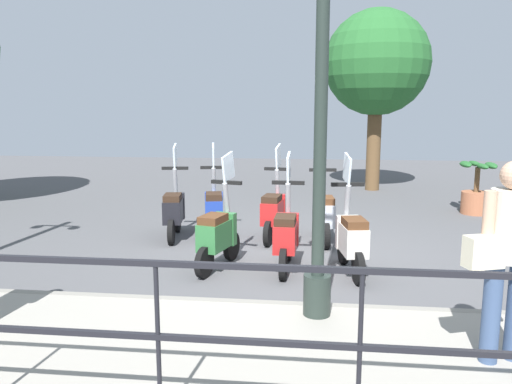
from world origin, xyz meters
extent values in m
plane|color=#4C4C4F|center=(0.00, 0.00, 0.00)|extent=(28.00, 28.00, 0.00)
cube|color=gray|center=(-3.20, 0.00, 0.07)|extent=(2.20, 20.00, 0.15)
cube|color=gray|center=(-2.15, 0.00, 0.07)|extent=(0.10, 20.00, 0.15)
cube|color=black|center=(-4.20, 0.00, 1.20)|extent=(0.04, 16.00, 0.04)
cube|color=black|center=(-4.20, 0.00, 0.73)|extent=(0.04, 16.00, 0.04)
cylinder|color=black|center=(-4.20, -0.62, 0.68)|extent=(0.03, 0.03, 1.05)
cylinder|color=black|center=(-4.20, 0.62, 0.68)|extent=(0.03, 0.03, 1.05)
cylinder|color=#232D28|center=(-2.40, -0.39, 0.35)|extent=(0.26, 0.26, 0.40)
cylinder|color=#232D28|center=(-2.40, -0.39, 2.12)|extent=(0.12, 0.12, 3.94)
cylinder|color=#384C70|center=(-3.16, -1.72, 0.56)|extent=(0.14, 0.14, 0.82)
cylinder|color=beige|center=(-3.13, -1.82, 1.25)|extent=(0.41, 0.41, 0.55)
cylinder|color=tan|center=(-3.19, -1.64, 1.26)|extent=(0.09, 0.09, 0.52)
cube|color=beige|center=(-3.26, -1.60, 1.07)|extent=(0.22, 0.31, 0.24)
cylinder|color=brown|center=(6.19, -1.90, 1.13)|extent=(0.36, 0.36, 2.26)
sphere|color=#235B28|center=(6.19, -1.90, 3.25)|extent=(2.65, 2.65, 2.65)
cylinder|color=#9E5B3D|center=(3.36, -3.63, 0.23)|extent=(0.56, 0.56, 0.45)
cylinder|color=brown|center=(3.36, -3.63, 0.70)|extent=(0.10, 0.10, 0.50)
ellipsoid|color=#235B28|center=(3.61, -3.63, 1.00)|extent=(0.56, 0.16, 0.10)
ellipsoid|color=#235B28|center=(3.11, -3.63, 1.00)|extent=(0.56, 0.16, 0.10)
ellipsoid|color=#235B28|center=(3.36, -3.38, 1.00)|extent=(0.56, 0.16, 0.10)
ellipsoid|color=#235B28|center=(3.36, -3.88, 1.00)|extent=(0.56, 0.16, 0.10)
ellipsoid|color=#235B28|center=(3.54, -3.45, 1.00)|extent=(0.56, 0.16, 0.10)
ellipsoid|color=#235B28|center=(3.18, -3.81, 1.00)|extent=(0.56, 0.16, 0.10)
cylinder|color=black|center=(-0.27, -0.76, 0.20)|extent=(0.41, 0.14, 0.40)
cylinder|color=black|center=(-1.09, -0.90, 0.20)|extent=(0.41, 0.14, 0.40)
cube|color=beige|center=(-0.76, -0.85, 0.48)|extent=(0.64, 0.37, 0.36)
cube|color=beige|center=(-0.48, -0.80, 0.50)|extent=(0.17, 0.32, 0.44)
cube|color=#4C2D19|center=(-0.83, -0.86, 0.71)|extent=(0.44, 0.32, 0.10)
cylinder|color=gray|center=(-0.42, -0.79, 0.85)|extent=(0.19, 0.10, 0.55)
cube|color=black|center=(-0.42, -0.79, 1.13)|extent=(0.13, 0.44, 0.05)
cube|color=silver|center=(-0.36, -0.78, 1.33)|extent=(0.39, 0.09, 0.42)
cylinder|color=black|center=(-0.20, -0.01, 0.20)|extent=(0.40, 0.09, 0.40)
cylinder|color=black|center=(-1.03, 0.02, 0.20)|extent=(0.40, 0.09, 0.40)
cube|color=#B21E1E|center=(-0.70, 0.01, 0.48)|extent=(0.61, 0.30, 0.36)
cube|color=#B21E1E|center=(-0.41, 0.00, 0.50)|extent=(0.13, 0.30, 0.44)
cube|color=black|center=(-0.77, 0.01, 0.71)|extent=(0.41, 0.27, 0.10)
cylinder|color=gray|center=(-0.35, 0.00, 0.85)|extent=(0.19, 0.08, 0.55)
cube|color=black|center=(-0.35, 0.00, 1.13)|extent=(0.07, 0.44, 0.05)
cube|color=silver|center=(-0.29, 0.00, 1.33)|extent=(0.39, 0.04, 0.42)
cylinder|color=black|center=(-0.27, 0.79, 0.20)|extent=(0.41, 0.18, 0.40)
cylinder|color=black|center=(-1.07, 1.01, 0.20)|extent=(0.41, 0.18, 0.40)
cube|color=#2D6B38|center=(-0.75, 0.93, 0.48)|extent=(0.65, 0.43, 0.36)
cube|color=#2D6B38|center=(-0.47, 0.85, 0.50)|extent=(0.19, 0.32, 0.44)
cube|color=#4C2D19|center=(-0.82, 0.94, 0.71)|extent=(0.45, 0.36, 0.10)
cylinder|color=gray|center=(-0.41, 0.83, 0.85)|extent=(0.19, 0.12, 0.55)
cube|color=black|center=(-0.41, 0.83, 1.13)|extent=(0.17, 0.44, 0.05)
cube|color=silver|center=(-0.35, 0.82, 1.33)|extent=(0.38, 0.13, 0.42)
cylinder|color=black|center=(1.26, -0.48, 0.20)|extent=(0.41, 0.12, 0.40)
cylinder|color=black|center=(0.44, -0.55, 0.20)|extent=(0.41, 0.12, 0.40)
cube|color=#B7BCC6|center=(0.76, -0.52, 0.48)|extent=(0.62, 0.33, 0.36)
cube|color=#B7BCC6|center=(1.05, -0.50, 0.50)|extent=(0.15, 0.31, 0.44)
cube|color=#4C2D19|center=(0.69, -0.53, 0.71)|extent=(0.42, 0.30, 0.10)
cylinder|color=gray|center=(1.11, -0.49, 0.85)|extent=(0.19, 0.09, 0.55)
cube|color=black|center=(1.11, -0.49, 1.13)|extent=(0.10, 0.44, 0.05)
cube|color=silver|center=(1.17, -0.49, 1.33)|extent=(0.39, 0.07, 0.42)
cylinder|color=black|center=(1.30, 0.23, 0.20)|extent=(0.41, 0.13, 0.40)
cylinder|color=black|center=(0.48, 0.34, 0.20)|extent=(0.41, 0.13, 0.40)
cube|color=#B21E1E|center=(0.80, 0.30, 0.48)|extent=(0.63, 0.36, 0.36)
cube|color=#B21E1E|center=(1.09, 0.26, 0.50)|extent=(0.16, 0.31, 0.44)
cube|color=black|center=(0.73, 0.31, 0.71)|extent=(0.43, 0.31, 0.10)
cylinder|color=gray|center=(1.15, 0.25, 0.85)|extent=(0.19, 0.09, 0.55)
cube|color=black|center=(1.15, 0.25, 1.13)|extent=(0.12, 0.44, 0.05)
cube|color=silver|center=(1.21, 0.24, 1.33)|extent=(0.39, 0.08, 0.42)
cylinder|color=black|center=(1.39, 1.37, 0.20)|extent=(0.41, 0.16, 0.40)
cylinder|color=black|center=(0.58, 1.21, 0.20)|extent=(0.41, 0.16, 0.40)
cube|color=navy|center=(0.90, 1.27, 0.48)|extent=(0.64, 0.39, 0.36)
cube|color=navy|center=(1.19, 1.33, 0.50)|extent=(0.18, 0.32, 0.44)
cube|color=black|center=(0.83, 1.26, 0.71)|extent=(0.44, 0.33, 0.10)
cylinder|color=gray|center=(1.25, 1.34, 0.85)|extent=(0.19, 0.10, 0.55)
cube|color=black|center=(1.25, 1.34, 1.13)|extent=(0.15, 0.44, 0.05)
cube|color=silver|center=(1.30, 1.36, 1.33)|extent=(0.39, 0.11, 0.42)
cylinder|color=black|center=(1.22, 1.98, 0.20)|extent=(0.41, 0.14, 0.40)
cylinder|color=black|center=(0.40, 1.86, 0.20)|extent=(0.41, 0.14, 0.40)
cube|color=black|center=(0.72, 1.91, 0.48)|extent=(0.63, 0.37, 0.36)
cube|color=black|center=(1.01, 1.95, 0.50)|extent=(0.16, 0.31, 0.44)
cube|color=black|center=(0.66, 1.90, 0.71)|extent=(0.43, 0.32, 0.10)
cylinder|color=gray|center=(1.07, 1.96, 0.85)|extent=(0.19, 0.10, 0.55)
cube|color=black|center=(1.07, 1.96, 1.13)|extent=(0.12, 0.44, 0.05)
cube|color=silver|center=(1.13, 1.97, 1.33)|extent=(0.39, 0.09, 0.42)
camera|label=1|loc=(-7.01, -0.31, 2.13)|focal=35.00mm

